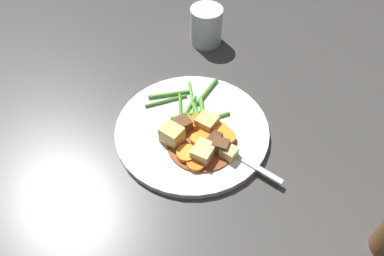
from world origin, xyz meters
The scene contains 32 objects.
ground_plane centered at (0.00, 0.00, 0.00)m, with size 3.00×3.00×0.00m, color #423F3D.
dinner_plate centered at (0.00, 0.00, 0.01)m, with size 0.28×0.28×0.01m, color white.
stew_sauce centered at (0.04, 0.01, 0.01)m, with size 0.12×0.12×0.00m, color brown.
carrot_slice_0 centered at (0.01, 0.05, 0.02)m, with size 0.03×0.03×0.01m, color orange.
carrot_slice_1 centered at (-0.01, -0.01, 0.02)m, with size 0.03×0.03×0.01m, color orange.
carrot_slice_2 centered at (0.03, 0.01, 0.02)m, with size 0.02×0.02×0.01m, color orange.
carrot_slice_3 centered at (0.03, 0.02, 0.02)m, with size 0.03×0.03×0.01m, color orange.
carrot_slice_4 centered at (-0.01, 0.01, 0.02)m, with size 0.03×0.03×0.01m, color orange.
carrot_slice_5 centered at (0.03, 0.06, 0.02)m, with size 0.03×0.03×0.01m, color orange.
carrot_slice_6 centered at (0.08, 0.00, 0.02)m, with size 0.03×0.03×0.01m, color orange.
carrot_slice_7 centered at (0.06, -0.01, 0.02)m, with size 0.04×0.04×0.01m, color orange.
potato_chunk_0 centered at (0.07, 0.01, 0.03)m, with size 0.04×0.03×0.03m, color #E5CC7A.
potato_chunk_1 centered at (0.03, -0.04, 0.03)m, with size 0.03×0.04×0.03m, color #DBBC6B.
potato_chunk_2 centered at (0.00, 0.03, 0.03)m, with size 0.03×0.03×0.03m, color #DBBC6B.
potato_chunk_3 centered at (0.07, 0.06, 0.02)m, with size 0.03×0.02×0.02m, color #E5CC7A.
meat_chunk_0 centered at (0.00, -0.02, 0.02)m, with size 0.03×0.03×0.02m, color brown.
meat_chunk_1 centered at (0.03, 0.04, 0.02)m, with size 0.02×0.02×0.02m, color #56331E.
meat_chunk_2 centered at (0.06, 0.04, 0.03)m, with size 0.03×0.02×0.03m, color brown.
meat_chunk_3 centered at (0.05, 0.03, 0.02)m, with size 0.03×0.02×0.02m, color #56331E.
green_bean_0 centered at (-0.03, 0.01, 0.02)m, with size 0.01×0.01×0.05m, color #4C8E33.
green_bean_1 centered at (-0.05, -0.02, 0.02)m, with size 0.01×0.01×0.06m, color #4C8E33.
green_bean_2 centered at (-0.08, 0.01, 0.02)m, with size 0.01×0.01×0.08m, color #66AD42.
green_bean_3 centered at (-0.07, -0.05, 0.02)m, with size 0.01×0.01×0.08m, color #4C8E33.
green_bean_4 centered at (-0.04, -0.01, 0.02)m, with size 0.01×0.01×0.08m, color #66AD42.
green_bean_5 centered at (-0.03, -0.01, 0.02)m, with size 0.01×0.01×0.07m, color #599E38.
green_bean_6 centered at (-0.09, 0.04, 0.02)m, with size 0.01×0.01×0.08m, color #4C8E33.
green_bean_7 centered at (-0.09, -0.04, 0.02)m, with size 0.01×0.01×0.08m, color #599E38.
green_bean_8 centered at (-0.04, 0.02, 0.02)m, with size 0.01×0.01×0.07m, color #599E38.
green_bean_9 centered at (-0.03, 0.01, 0.02)m, with size 0.01×0.01×0.06m, color #4C8E33.
green_bean_10 centered at (-0.02, 0.03, 0.02)m, with size 0.01×0.01×0.08m, color #599E38.
fork centered at (0.07, 0.07, 0.01)m, with size 0.13×0.14×0.00m.
water_glass centered at (-0.27, 0.05, 0.04)m, with size 0.07×0.07×0.09m, color silver.
Camera 1 is at (0.45, -0.04, 0.55)m, focal length 35.51 mm.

